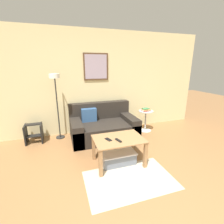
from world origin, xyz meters
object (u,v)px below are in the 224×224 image
object	(u,v)px
remote_control	(118,140)
step_stool	(34,133)
coffee_table	(119,143)
cell_phone	(108,139)
floor_lamp	(56,92)
storage_bin	(118,157)
side_table	(146,119)
couch	(103,126)
book_stack	(146,110)

from	to	relation	value
remote_control	step_stool	xyz separation A→B (m)	(-1.51, 1.47, -0.27)
coffee_table	cell_phone	distance (m)	0.21
floor_lamp	storage_bin	bearing A→B (deg)	-52.04
storage_bin	step_stool	distance (m)	2.07
coffee_table	side_table	world-z (taller)	side_table
step_stool	cell_phone	bearing A→B (deg)	-45.25
couch	remote_control	bearing A→B (deg)	-92.96
cell_phone	book_stack	bearing A→B (deg)	20.31
coffee_table	cell_phone	world-z (taller)	cell_phone
storage_bin	cell_phone	distance (m)	0.42
remote_control	step_stool	world-z (taller)	remote_control
side_table	step_stool	distance (m)	2.77
side_table	book_stack	xyz separation A→B (m)	(-0.01, -0.01, 0.26)
side_table	remote_control	xyz separation A→B (m)	(-1.25, -1.29, 0.16)
storage_bin	remote_control	size ratio (longest dim) A/B	4.13
couch	floor_lamp	distance (m)	1.36
side_table	remote_control	bearing A→B (deg)	-134.11
storage_bin	side_table	world-z (taller)	side_table
couch	step_stool	world-z (taller)	couch
coffee_table	book_stack	bearing A→B (deg)	44.79
couch	cell_phone	xyz separation A→B (m)	(-0.22, -1.18, 0.22)
storage_bin	floor_lamp	distance (m)	1.91
coffee_table	book_stack	distance (m)	1.71
step_stool	coffee_table	bearing A→B (deg)	-41.75
book_stack	step_stool	xyz separation A→B (m)	(-2.76, 0.19, -0.36)
couch	cell_phone	bearing A→B (deg)	-100.35
remote_control	cell_phone	world-z (taller)	remote_control
floor_lamp	step_stool	distance (m)	1.10
book_stack	side_table	bearing A→B (deg)	32.46
side_table	step_stool	size ratio (longest dim) A/B	1.31
coffee_table	step_stool	distance (m)	2.08
couch	floor_lamp	bearing A→B (deg)	175.52
remote_control	cell_phone	xyz separation A→B (m)	(-0.15, 0.10, -0.01)
book_stack	remote_control	size ratio (longest dim) A/B	1.60
book_stack	step_stool	distance (m)	2.79
coffee_table	step_stool	size ratio (longest dim) A/B	2.03
couch	side_table	distance (m)	1.19
couch	book_stack	distance (m)	1.22
couch	cell_phone	world-z (taller)	couch
coffee_table	side_table	distance (m)	1.71
step_stool	storage_bin	bearing A→B (deg)	-41.72
floor_lamp	cell_phone	bearing A→B (deg)	-57.48
side_table	cell_phone	bearing A→B (deg)	-139.53
side_table	book_stack	world-z (taller)	book_stack
coffee_table	remote_control	size ratio (longest dim) A/B	5.78
coffee_table	side_table	xyz separation A→B (m)	(1.22, 1.20, -0.05)
book_stack	step_stool	size ratio (longest dim) A/B	0.56
coffee_table	remote_control	distance (m)	0.14
storage_bin	remote_control	bearing A→B (deg)	-107.08
book_stack	coffee_table	bearing A→B (deg)	-135.21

